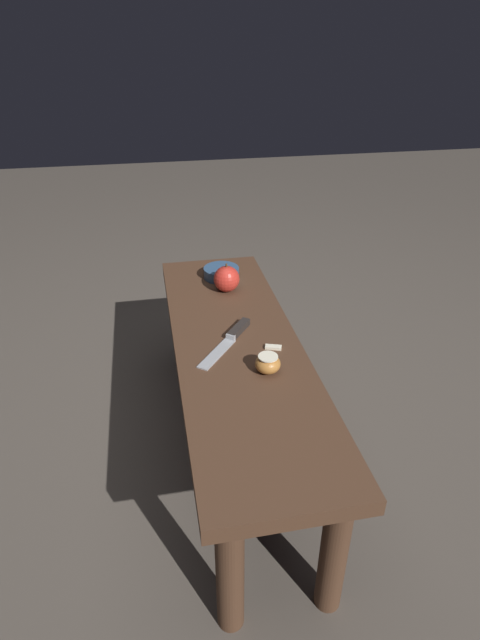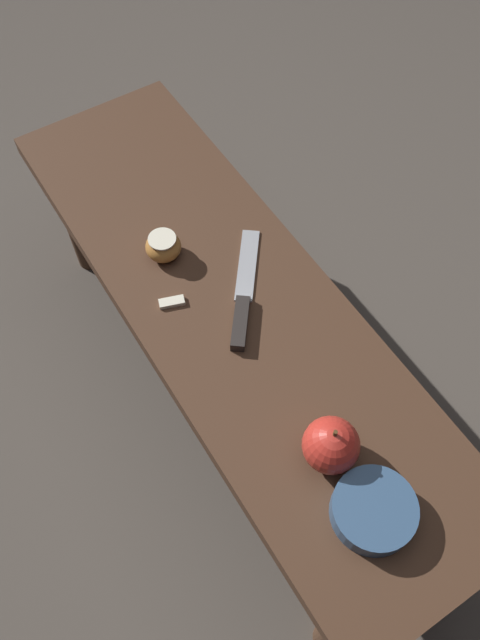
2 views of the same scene
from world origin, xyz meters
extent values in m
plane|color=#4C443D|center=(0.00, 0.00, 0.00)|extent=(8.00, 8.00, 0.00)
cube|color=#472D1E|center=(0.00, 0.00, 0.38)|extent=(1.17, 0.35, 0.04)
cylinder|color=#472D1E|center=(-0.52, -0.11, 0.18)|extent=(0.06, 0.06, 0.36)
cylinder|color=#472D1E|center=(0.52, -0.11, 0.18)|extent=(0.06, 0.06, 0.36)
cylinder|color=#472D1E|center=(-0.52, 0.11, 0.18)|extent=(0.06, 0.06, 0.36)
cylinder|color=#472D1E|center=(0.52, 0.11, 0.18)|extent=(0.06, 0.06, 0.36)
cube|color=#9EA0A5|center=(-0.05, 0.06, 0.40)|extent=(0.14, 0.12, 0.00)
cube|color=#9EA0A5|center=(0.02, 0.02, 0.41)|extent=(0.02, 0.03, 0.02)
cube|color=#282321|center=(0.05, -0.02, 0.41)|extent=(0.09, 0.08, 0.02)
sphere|color=red|center=(0.32, -0.02, 0.44)|extent=(0.09, 0.09, 0.09)
cylinder|color=#4C3319|center=(0.32, -0.02, 0.49)|extent=(0.01, 0.01, 0.02)
ellipsoid|color=#B27233|center=(-0.15, -0.05, 0.42)|extent=(0.07, 0.07, 0.05)
cylinder|color=silver|center=(-0.15, -0.05, 0.45)|extent=(0.05, 0.05, 0.00)
cube|color=silver|center=(-0.05, -0.09, 0.41)|extent=(0.03, 0.05, 0.01)
cylinder|color=#335175|center=(0.42, -0.02, 0.42)|extent=(0.12, 0.12, 0.04)
camera|label=1|loc=(-1.15, 0.21, 1.16)|focal=28.00mm
camera|label=2|loc=(0.51, -0.31, 1.32)|focal=35.00mm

